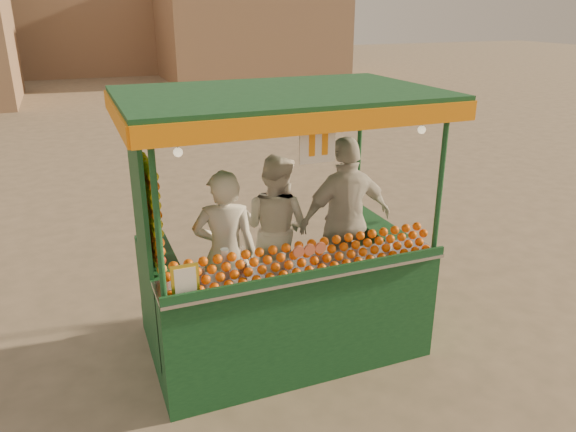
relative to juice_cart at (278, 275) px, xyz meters
name	(u,v)px	position (x,y,z in m)	size (l,w,h in m)	color
ground	(326,343)	(0.52, -0.09, -0.91)	(90.00, 90.00, 0.00)	#675B4A
building_right	(250,27)	(7.52, 23.91, 1.59)	(9.00, 6.00, 5.00)	#86674C
building_center	(60,7)	(-1.48, 29.91, 2.59)	(14.00, 7.00, 7.00)	#86674C
juice_cart	(278,275)	(0.00, 0.00, 0.00)	(3.05, 1.98, 2.77)	#103D1F
vendor_left	(226,254)	(-0.53, 0.09, 0.29)	(0.73, 0.57, 1.75)	beige
vendor_middle	(276,227)	(0.21, 0.63, 0.27)	(1.02, 1.05, 1.70)	white
vendor_right	(346,220)	(0.93, 0.29, 0.37)	(1.13, 0.50, 1.90)	beige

